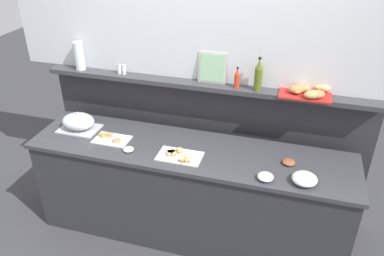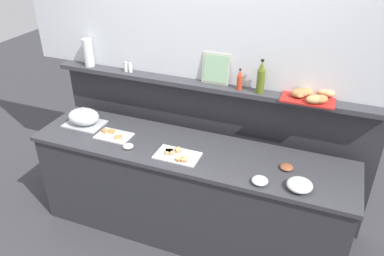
{
  "view_description": "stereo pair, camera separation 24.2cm",
  "coord_description": "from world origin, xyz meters",
  "px_view_note": "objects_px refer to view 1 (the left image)",
  "views": [
    {
      "loc": [
        0.75,
        -2.47,
        2.55
      ],
      "look_at": [
        -0.01,
        0.1,
        1.03
      ],
      "focal_mm": 35.89,
      "sensor_mm": 36.0,
      "label": 1
    },
    {
      "loc": [
        0.97,
        -2.39,
        2.55
      ],
      "look_at": [
        -0.01,
        0.1,
        1.03
      ],
      "focal_mm": 35.89,
      "sensor_mm": 36.0,
      "label": 2
    }
  ],
  "objects_px": {
    "hot_sauce_bottle": "(237,79)",
    "water_carafe": "(79,56)",
    "sandwich_platter_side": "(111,139)",
    "salt_shaker": "(119,69)",
    "condiment_bowl_cream": "(128,149)",
    "olive_oil_bottle": "(258,76)",
    "glass_bowl_large": "(265,177)",
    "framed_picture": "(212,68)",
    "serving_cloche": "(78,122)",
    "glass_bowl_medium": "(304,179)",
    "sandwich_platter_rear": "(179,156)",
    "pepper_shaker": "(124,70)",
    "condiment_bowl_red": "(289,162)",
    "bread_basket": "(309,91)"
  },
  "relations": [
    {
      "from": "salt_shaker",
      "to": "water_carafe",
      "type": "bearing_deg",
      "value": 180.0
    },
    {
      "from": "pepper_shaker",
      "to": "bread_basket",
      "type": "relative_size",
      "value": 0.22
    },
    {
      "from": "bread_basket",
      "to": "framed_picture",
      "type": "height_order",
      "value": "framed_picture"
    },
    {
      "from": "glass_bowl_medium",
      "to": "pepper_shaker",
      "type": "bearing_deg",
      "value": 159.51
    },
    {
      "from": "condiment_bowl_cream",
      "to": "water_carafe",
      "type": "relative_size",
      "value": 0.34
    },
    {
      "from": "glass_bowl_large",
      "to": "water_carafe",
      "type": "bearing_deg",
      "value": 160.23
    },
    {
      "from": "serving_cloche",
      "to": "condiment_bowl_cream",
      "type": "height_order",
      "value": "serving_cloche"
    },
    {
      "from": "water_carafe",
      "to": "bread_basket",
      "type": "bearing_deg",
      "value": -0.1
    },
    {
      "from": "serving_cloche",
      "to": "glass_bowl_medium",
      "type": "distance_m",
      "value": 1.92
    },
    {
      "from": "hot_sauce_bottle",
      "to": "water_carafe",
      "type": "distance_m",
      "value": 1.44
    },
    {
      "from": "condiment_bowl_red",
      "to": "pepper_shaker",
      "type": "distance_m",
      "value": 1.61
    },
    {
      "from": "sandwich_platter_side",
      "to": "sandwich_platter_rear",
      "type": "relative_size",
      "value": 0.85
    },
    {
      "from": "sandwich_platter_side",
      "to": "condiment_bowl_red",
      "type": "bearing_deg",
      "value": 2.3
    },
    {
      "from": "salt_shaker",
      "to": "pepper_shaker",
      "type": "height_order",
      "value": "same"
    },
    {
      "from": "glass_bowl_large",
      "to": "salt_shaker",
      "type": "xyz_separation_m",
      "value": [
        -1.4,
        0.64,
        0.42
      ]
    },
    {
      "from": "condiment_bowl_red",
      "to": "bread_basket",
      "type": "height_order",
      "value": "bread_basket"
    },
    {
      "from": "sandwich_platter_rear",
      "to": "pepper_shaker",
      "type": "distance_m",
      "value": 0.97
    },
    {
      "from": "olive_oil_bottle",
      "to": "hot_sauce_bottle",
      "type": "bearing_deg",
      "value": 178.36
    },
    {
      "from": "olive_oil_bottle",
      "to": "sandwich_platter_rear",
      "type": "bearing_deg",
      "value": -133.5
    },
    {
      "from": "glass_bowl_large",
      "to": "framed_picture",
      "type": "relative_size",
      "value": 0.46
    },
    {
      "from": "condiment_bowl_cream",
      "to": "olive_oil_bottle",
      "type": "height_order",
      "value": "olive_oil_bottle"
    },
    {
      "from": "sandwich_platter_side",
      "to": "serving_cloche",
      "type": "xyz_separation_m",
      "value": [
        -0.35,
        0.08,
        0.06
      ]
    },
    {
      "from": "sandwich_platter_side",
      "to": "glass_bowl_medium",
      "type": "xyz_separation_m",
      "value": [
        1.56,
        -0.15,
        0.02
      ]
    },
    {
      "from": "condiment_bowl_cream",
      "to": "olive_oil_bottle",
      "type": "relative_size",
      "value": 0.31
    },
    {
      "from": "sandwich_platter_side",
      "to": "olive_oil_bottle",
      "type": "height_order",
      "value": "olive_oil_bottle"
    },
    {
      "from": "condiment_bowl_cream",
      "to": "hot_sauce_bottle",
      "type": "distance_m",
      "value": 1.04
    },
    {
      "from": "condiment_bowl_cream",
      "to": "framed_picture",
      "type": "bearing_deg",
      "value": 49.59
    },
    {
      "from": "olive_oil_bottle",
      "to": "salt_shaker",
      "type": "height_order",
      "value": "olive_oil_bottle"
    },
    {
      "from": "serving_cloche",
      "to": "pepper_shaker",
      "type": "relative_size",
      "value": 3.91
    },
    {
      "from": "sandwich_platter_side",
      "to": "serving_cloche",
      "type": "bearing_deg",
      "value": 166.79
    },
    {
      "from": "glass_bowl_medium",
      "to": "framed_picture",
      "type": "distance_m",
      "value": 1.16
    },
    {
      "from": "serving_cloche",
      "to": "hot_sauce_bottle",
      "type": "height_order",
      "value": "hot_sauce_bottle"
    },
    {
      "from": "glass_bowl_medium",
      "to": "hot_sauce_bottle",
      "type": "xyz_separation_m",
      "value": [
        -0.61,
        0.59,
        0.45
      ]
    },
    {
      "from": "salt_shaker",
      "to": "serving_cloche",
      "type": "bearing_deg",
      "value": -122.81
    },
    {
      "from": "olive_oil_bottle",
      "to": "glass_bowl_medium",
      "type": "bearing_deg",
      "value": -53.05
    },
    {
      "from": "hot_sauce_bottle",
      "to": "sandwich_platter_side",
      "type": "bearing_deg",
      "value": -154.72
    },
    {
      "from": "bread_basket",
      "to": "pepper_shaker",
      "type": "bearing_deg",
      "value": 179.88
    },
    {
      "from": "olive_oil_bottle",
      "to": "pepper_shaker",
      "type": "height_order",
      "value": "olive_oil_bottle"
    },
    {
      "from": "olive_oil_bottle",
      "to": "water_carafe",
      "type": "xyz_separation_m",
      "value": [
        -1.61,
        0.02,
        0.0
      ]
    },
    {
      "from": "framed_picture",
      "to": "condiment_bowl_cream",
      "type": "bearing_deg",
      "value": -130.41
    },
    {
      "from": "glass_bowl_medium",
      "to": "sandwich_platter_rear",
      "type": "bearing_deg",
      "value": 176.16
    },
    {
      "from": "serving_cloche",
      "to": "framed_picture",
      "type": "xyz_separation_m",
      "value": [
        1.08,
        0.42,
        0.46
      ]
    },
    {
      "from": "serving_cloche",
      "to": "pepper_shaker",
      "type": "xyz_separation_m",
      "value": [
        0.29,
        0.38,
        0.37
      ]
    },
    {
      "from": "sandwich_platter_side",
      "to": "framed_picture",
      "type": "relative_size",
      "value": 1.14
    },
    {
      "from": "sandwich_platter_side",
      "to": "water_carafe",
      "type": "height_order",
      "value": "water_carafe"
    },
    {
      "from": "sandwich_platter_side",
      "to": "salt_shaker",
      "type": "distance_m",
      "value": 0.64
    },
    {
      "from": "condiment_bowl_red",
      "to": "salt_shaker",
      "type": "height_order",
      "value": "salt_shaker"
    },
    {
      "from": "salt_shaker",
      "to": "bread_basket",
      "type": "relative_size",
      "value": 0.22
    },
    {
      "from": "serving_cloche",
      "to": "salt_shaker",
      "type": "bearing_deg",
      "value": 57.19
    },
    {
      "from": "serving_cloche",
      "to": "glass_bowl_large",
      "type": "bearing_deg",
      "value": -9.12
    }
  ]
}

